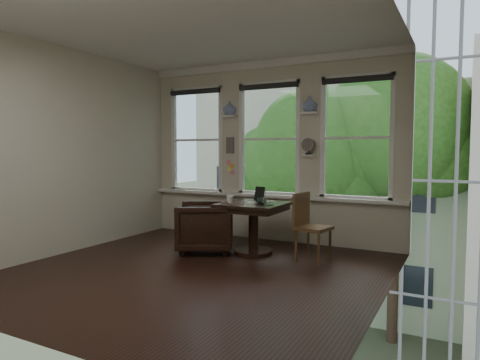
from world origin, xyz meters
The scene contains 25 objects.
ground centered at (0.00, 0.00, 0.00)m, with size 4.50×4.50×0.00m, color black.
ceiling centered at (0.00, 0.00, 3.00)m, with size 4.50×4.50×0.00m, color silver.
wall_back centered at (0.00, 2.25, 1.50)m, with size 4.50×4.50×0.00m, color beige.
wall_front centered at (0.00, -2.25, 1.50)m, with size 4.50×4.50×0.00m, color beige.
wall_left centered at (-2.25, 0.00, 1.50)m, with size 4.50×4.50×0.00m, color beige.
wall_right centered at (2.25, 0.00, 1.50)m, with size 4.50×4.50×0.00m, color beige.
window_left centered at (-1.45, 2.25, 1.70)m, with size 1.10×0.12×1.90m, color white, non-canonical shape.
window_center centered at (0.00, 2.25, 1.70)m, with size 1.10×0.12×1.90m, color white, non-canonical shape.
window_right centered at (1.45, 2.25, 1.70)m, with size 1.10×0.12×1.90m, color white, non-canonical shape.
shelf_left centered at (-0.72, 2.15, 2.10)m, with size 0.26×0.16×0.03m, color white.
shelf_right centered at (0.72, 2.15, 2.10)m, with size 0.26×0.16×0.03m, color white.
intercom centered at (-0.72, 2.18, 1.60)m, with size 0.14×0.06×0.28m, color #59544F.
sticky_notes centered at (-0.72, 2.19, 1.25)m, with size 0.16×0.01×0.24m, color pink, non-canonical shape.
desk_fan centered at (0.72, 2.13, 1.53)m, with size 0.20×0.20×0.24m, color #59544F, non-canonical shape.
vase_left centered at (-0.72, 2.15, 2.24)m, with size 0.24×0.24×0.25m, color silver.
vase_right centered at (0.72, 2.15, 2.24)m, with size 0.24×0.24×0.25m, color silver.
table centered at (0.22, 1.17, 0.38)m, with size 0.90×0.90×0.75m, color black, non-canonical shape.
armchair_left centered at (-0.48, 0.95, 0.37)m, with size 0.79×0.82×0.74m, color black.
cushion_red centered at (-0.48, 0.95, 0.45)m, with size 0.45×0.45×0.06m, color maroon.
side_chair_right centered at (1.12, 1.21, 0.46)m, with size 0.42×0.42×0.92m, color #4E371C, non-canonical shape.
laptop centered at (0.41, 1.06, 0.76)m, with size 0.34×0.22×0.03m, color black.
mug centered at (-0.06, 0.99, 0.80)m, with size 0.11×0.11×0.10m, color white.
drinking_glass centered at (0.40, 1.08, 0.80)m, with size 0.13×0.13×0.10m, color white.
tablet centered at (0.22, 1.38, 0.86)m, with size 0.16×0.02×0.22m, color black.
papers centered at (0.25, 1.26, 0.75)m, with size 0.22×0.30×0.00m, color silver.
Camera 1 is at (2.94, -4.37, 1.51)m, focal length 32.00 mm.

